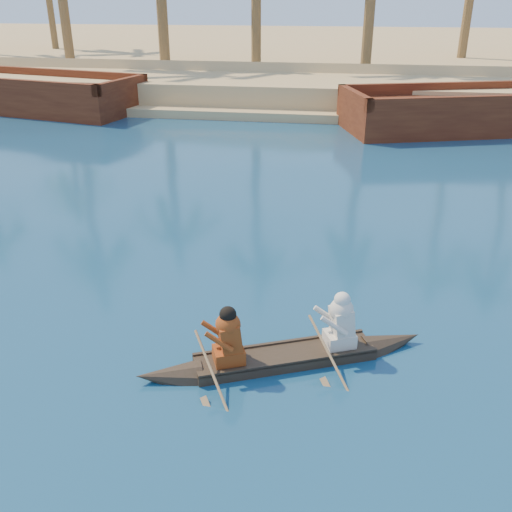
# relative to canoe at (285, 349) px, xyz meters

# --- Properties ---
(sandy_embankment) EXTENTS (150.00, 51.00, 1.50)m
(sandy_embankment) POSITION_rel_canoe_xyz_m (-8.00, 42.02, 0.29)
(sandy_embankment) COLOR tan
(sandy_embankment) RESTS_ON ground
(shrub_cluster) EXTENTS (100.00, 6.00, 2.40)m
(shrub_cluster) POSITION_rel_canoe_xyz_m (-8.00, 26.63, 0.97)
(shrub_cluster) COLOR #1A3C16
(shrub_cluster) RESTS_ON ground
(canoe) EXTENTS (4.26, 2.31, 1.21)m
(canoe) POSITION_rel_canoe_xyz_m (0.00, 0.00, 0.00)
(canoe) COLOR #34251C
(canoe) RESTS_ON ground
(barge_mid) EXTENTS (12.06, 6.21, 1.92)m
(barge_mid) POSITION_rel_canoe_xyz_m (-14.72, 18.36, 0.44)
(barge_mid) COLOR maroon
(barge_mid) RESTS_ON ground
(barge_right) EXTENTS (11.85, 7.03, 1.87)m
(barge_right) POSITION_rel_canoe_xyz_m (6.00, 17.38, 0.42)
(barge_right) COLOR maroon
(barge_right) RESTS_ON ground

